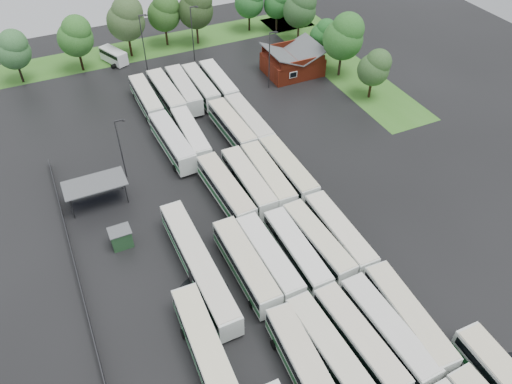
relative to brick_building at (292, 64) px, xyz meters
name	(u,v)px	position (x,y,z in m)	size (l,w,h in m)	color
ground	(283,273)	(-24.00, -42.77, -1.87)	(160.00, 160.00, 0.00)	black
brick_building	(292,64)	(0.00, 0.00, 0.00)	(10.07, 8.60, 5.39)	maroon
wash_shed	(95,185)	(-41.20, -20.74, 1.12)	(8.20, 4.20, 3.58)	#2D2D30
utility_hut	(121,238)	(-40.20, -30.17, -0.55)	(2.70, 2.20, 2.62)	#1E4423
grass_strip_north	(149,48)	(-22.00, 22.03, -1.86)	(80.00, 10.00, 0.01)	#346C1F
grass_strip_east	(336,62)	(10.00, 0.03, -1.86)	(10.00, 50.00, 0.01)	#346C1F
west_fence	(80,285)	(-46.20, -34.77, -1.27)	(0.10, 50.00, 1.20)	#2D2D30
bus_r1c0	(305,367)	(-28.22, -55.25, 0.13)	(3.36, 13.16, 3.63)	silver
bus_r1c1	(330,352)	(-25.19, -54.86, 0.11)	(3.24, 13.02, 3.60)	silver
bus_r1c2	(359,340)	(-21.86, -55.03, 0.12)	(3.36, 13.06, 3.60)	silver
bus_r1c3	(387,331)	(-18.62, -55.31, 0.14)	(3.23, 13.19, 3.65)	silver
bus_r1c4	(407,318)	(-15.76, -54.98, 0.15)	(3.43, 13.29, 3.67)	silver
bus_r2c0	(246,265)	(-28.21, -41.29, 0.17)	(2.96, 13.32, 3.70)	silver
bus_r2c1	(269,258)	(-25.32, -41.44, 0.10)	(2.97, 12.89, 3.57)	silver
bus_r2c2	(297,252)	(-21.86, -41.87, 0.07)	(2.77, 12.69, 3.53)	silver
bus_r2c3	(318,242)	(-18.81, -41.59, 0.07)	(3.23, 12.76, 3.52)	silver
bus_r2c4	(339,234)	(-15.75, -41.57, 0.12)	(2.84, 12.98, 3.61)	silver
bus_r3c1	(226,190)	(-25.32, -28.18, 0.18)	(3.39, 13.47, 3.72)	silver
bus_r3c2	(248,182)	(-21.86, -27.99, 0.13)	(2.83, 13.06, 3.63)	silver
bus_r3c3	(268,177)	(-18.95, -28.08, 0.14)	(3.12, 13.19, 3.65)	silver
bus_r3c4	(288,170)	(-15.74, -27.92, 0.17)	(2.88, 13.33, 3.71)	silver
bus_r4c0	(173,142)	(-28.42, -14.61, 0.19)	(3.38, 13.51, 3.73)	silver
bus_r4c1	(191,136)	(-25.32, -14.16, 0.09)	(3.16, 12.86, 3.56)	silver
bus_r4c3	(232,127)	(-18.65, -14.63, 0.12)	(3.09, 13.06, 3.62)	silver
bus_r4c4	(249,122)	(-15.73, -14.57, 0.16)	(2.92, 13.26, 3.69)	silver
bus_r5c0	(146,99)	(-28.57, -0.65, 0.08)	(2.72, 12.69, 3.53)	silver
bus_r5c1	(167,94)	(-25.06, -0.85, 0.18)	(3.18, 13.46, 3.73)	silver
bus_r5c2	(184,90)	(-21.88, -0.74, 0.17)	(3.13, 13.33, 3.69)	silver
bus_r5c3	(201,86)	(-18.72, -0.69, 0.08)	(2.74, 12.72, 3.54)	silver
bus_r5c4	(219,83)	(-15.41, -0.88, 0.10)	(2.86, 12.87, 3.57)	silver
artic_bus_west_b	(198,265)	(-33.16, -38.90, 0.15)	(2.99, 19.63, 3.64)	silver
artic_bus_west_c	(216,374)	(-36.29, -52.26, 0.18)	(3.38, 19.95, 3.69)	silver
minibus	(114,55)	(-29.85, 18.49, -0.36)	(4.54, 6.61, 2.71)	white
tree_north_0	(13,49)	(-46.96, 18.01, 4.69)	(6.15, 6.15, 10.19)	black
tree_north_1	(76,36)	(-35.95, 17.91, 5.13)	(6.57, 6.57, 10.88)	black
tree_north_2	(126,18)	(-25.91, 19.73, 5.96)	(7.35, 7.35, 12.17)	#321F11
tree_north_3	(164,12)	(-17.84, 21.56, 5.17)	(6.60, 6.60, 10.94)	#312114
tree_north_4	(196,7)	(-11.76, 19.51, 5.76)	(7.16, 7.16, 11.85)	#382419
tree_north_5	(250,0)	(0.70, 20.83, 4.76)	(6.22, 6.22, 10.30)	black
tree_north_6	(278,3)	(6.20, 18.58, 4.12)	(5.62, 5.62, 9.31)	#2E2117
tree_east_0	(375,67)	(8.39, -13.81, 3.99)	(5.50, 5.50, 9.11)	black
tree_east_1	(345,36)	(7.80, -4.69, 5.95)	(7.33, 7.33, 12.15)	black
tree_east_2	(324,34)	(7.89, 2.19, 3.51)	(5.05, 5.05, 8.36)	#3C2919
tree_east_3	(301,8)	(7.76, 11.47, 5.30)	(6.72, 6.72, 11.13)	#3B291C
lamp_post_ne	(270,56)	(-6.39, -3.17, 4.29)	(1.63, 0.32, 10.60)	#2D2D30
lamp_post_nw	(121,145)	(-36.32, -17.15, 3.70)	(1.48, 0.29, 9.59)	#2D2D30
lamp_post_back_w	(143,39)	(-24.73, 12.75, 4.42)	(1.67, 0.32, 10.83)	#2D2D30
lamp_post_back_e	(193,30)	(-15.12, 12.51, 4.43)	(1.67, 0.33, 10.84)	#2D2D30
puddle_2	(204,294)	(-33.67, -41.57, -1.86)	(6.05, 6.05, 0.01)	black
puddle_3	(310,267)	(-20.67, -43.18, -1.86)	(4.63, 4.63, 0.01)	black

